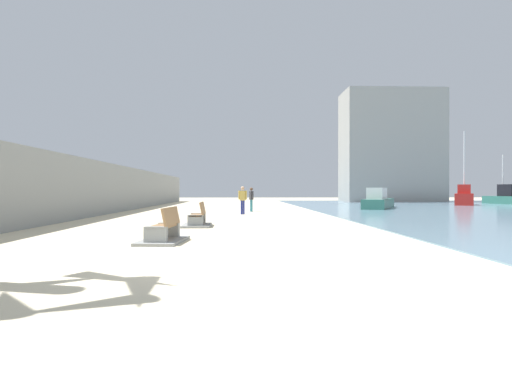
# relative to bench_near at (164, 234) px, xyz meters

# --- Properties ---
(ground_plane) EXTENTS (120.00, 120.00, 0.00)m
(ground_plane) POSITION_rel_bench_near_xyz_m (1.28, 14.41, -0.23)
(ground_plane) COLOR beige
(seawall) EXTENTS (0.80, 64.00, 3.12)m
(seawall) POSITION_rel_bench_near_xyz_m (-6.22, 14.41, 1.32)
(seawall) COLOR gray
(seawall) RESTS_ON ground
(bench_near) EXTENTS (1.29, 2.19, 0.98)m
(bench_near) POSITION_rel_bench_near_xyz_m (0.00, 0.00, 0.00)
(bench_near) COLOR gray
(bench_near) RESTS_ON ground
(bench_far) EXTENTS (1.13, 2.11, 0.98)m
(bench_far) POSITION_rel_bench_near_xyz_m (0.42, 5.49, 0.00)
(bench_far) COLOR gray
(bench_far) RESTS_ON ground
(person_walking) EXTENTS (0.29, 0.49, 1.64)m
(person_walking) POSITION_rel_bench_near_xyz_m (2.92, 17.50, 0.72)
(person_walking) COLOR teal
(person_walking) RESTS_ON ground
(person_standing) EXTENTS (0.51, 0.26, 1.68)m
(person_standing) POSITION_rel_bench_near_xyz_m (2.30, 14.14, 0.75)
(person_standing) COLOR navy
(person_standing) RESTS_ON ground
(boat_mid_bay) EXTENTS (4.48, 7.09, 1.60)m
(boat_mid_bay) POSITION_rel_bench_near_xyz_m (13.02, 21.95, 0.39)
(boat_mid_bay) COLOR #337060
(boat_mid_bay) RESTS_ON water_bay
(boat_far_left) EXTENTS (3.57, 4.88, 7.11)m
(boat_far_left) POSITION_rel_bench_near_xyz_m (23.64, 29.20, 0.57)
(boat_far_left) COLOR red
(boat_far_left) RESTS_ON water_bay
(boat_outer) EXTENTS (2.32, 4.84, 5.11)m
(boat_outer) POSITION_rel_bench_near_xyz_m (29.63, 32.30, 0.54)
(boat_outer) COLOR #337060
(boat_outer) RESTS_ON water_bay
(harbor_building) EXTENTS (12.00, 6.00, 13.79)m
(harbor_building) POSITION_rel_bench_near_xyz_m (21.11, 42.41, 6.66)
(harbor_building) COLOR #9E9E99
(harbor_building) RESTS_ON ground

